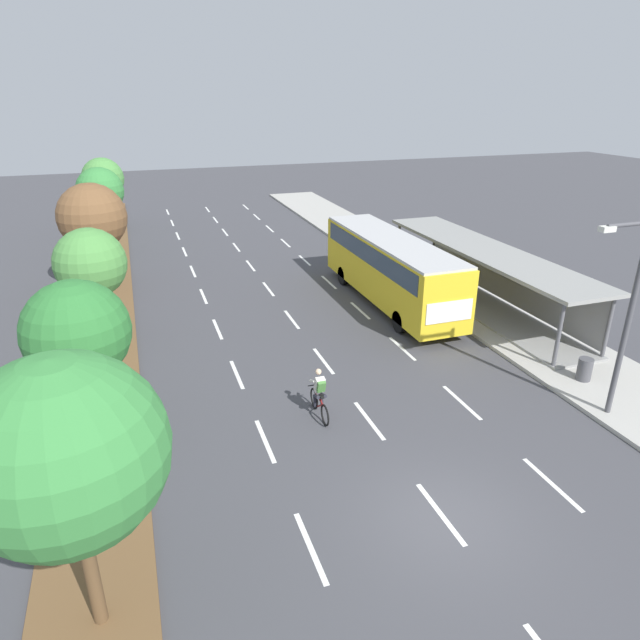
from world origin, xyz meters
name	(u,v)px	position (x,y,z in m)	size (l,w,h in m)	color
ground_plane	(444,519)	(0.00, 0.00, 0.00)	(140.00, 140.00, 0.00)	#424247
median_strip	(107,295)	(-8.30, 20.00, 0.06)	(2.60, 52.00, 0.12)	brown
sidewalk_right	(407,263)	(9.25, 20.00, 0.07)	(4.50, 52.00, 0.15)	#ADAAA3
lane_divider_left	(203,296)	(-3.50, 18.37, 0.00)	(0.14, 47.74, 0.01)	white
lane_divider_center	(268,289)	(0.00, 18.37, 0.00)	(0.14, 47.74, 0.01)	white
lane_divider_right	(329,282)	(3.50, 18.37, 0.00)	(0.14, 47.74, 0.01)	white
bus_shelter	(488,271)	(9.53, 12.32, 1.86)	(2.90, 14.31, 2.86)	gray
bus	(390,264)	(5.25, 14.36, 2.07)	(2.54, 11.29, 3.37)	yellow
cyclist	(319,395)	(-1.45, 5.53, 0.79)	(0.46, 1.82, 1.71)	black
median_tree_nearest	(66,453)	(-8.13, -0.33, 4.18)	(3.63, 3.63, 5.89)	brown
median_tree_second	(77,332)	(-8.46, 6.79, 3.53)	(3.07, 3.07, 4.97)	brown
median_tree_third	(90,264)	(-8.35, 13.91, 3.54)	(2.86, 2.86, 4.87)	brown
median_tree_fourth	(92,217)	(-8.47, 21.03, 3.97)	(3.46, 3.46, 5.59)	brown
median_tree_fifth	(100,191)	(-8.22, 28.14, 4.15)	(2.88, 2.88, 5.50)	brown
median_tree_farthest	(103,179)	(-8.21, 35.26, 3.92)	(3.01, 3.01, 5.32)	brown
streetlight	(627,307)	(7.42, 2.46, 3.89)	(1.91, 0.24, 6.50)	#4C4C51
trash_bin	(585,369)	(8.45, 4.48, 0.57)	(0.52, 0.52, 0.85)	#4C4C51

